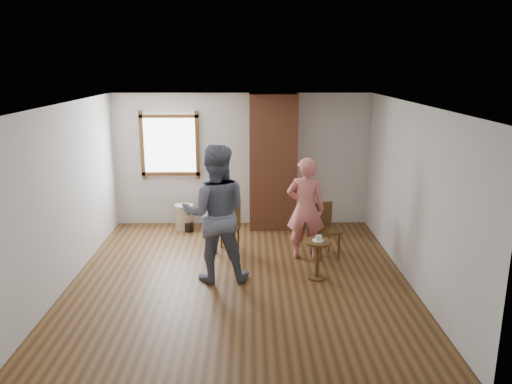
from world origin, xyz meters
The scene contains 12 objects.
ground centered at (0.00, 0.00, 0.00)m, with size 5.50×5.50×0.00m, color brown.
room_shell centered at (-0.06, 0.61, 1.81)m, with size 5.04×5.52×2.62m.
brick_chimney centered at (0.60, 2.50, 1.30)m, with size 0.90×0.50×2.60m, color #B05F3E.
stoneware_crock centered at (-1.12, 2.40, 0.24)m, with size 0.38×0.38×0.49m, color #C0AD8A.
dark_pot centered at (-1.02, 2.23, 0.09)m, with size 0.17×0.17×0.17m, color black.
dining_chair_left centered at (-0.22, 1.24, 0.46)m, with size 0.45×0.45×0.81m.
dining_chair_right centered at (1.38, 0.99, 0.50)m, with size 0.53×0.53×0.89m.
side_table centered at (1.16, 0.03, 0.40)m, with size 0.40×0.40×0.60m.
cake_plate centered at (1.16, 0.03, 0.60)m, with size 0.18×0.18×0.01m, color white.
cake_slice centered at (1.17, 0.03, 0.64)m, with size 0.08×0.07×0.06m, color white.
man centered at (-0.35, 0.05, 1.02)m, with size 0.99×0.77×2.04m, color #131B36.
person_pink centered at (1.06, 0.85, 0.85)m, with size 0.62×0.41×1.71m, color #DC726E.
Camera 1 is at (0.15, -6.91, 3.14)m, focal length 35.00 mm.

